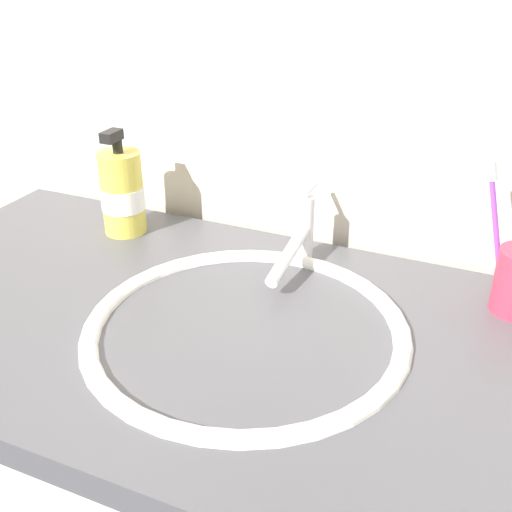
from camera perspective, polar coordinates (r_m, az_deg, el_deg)
sink_basin at (r=0.81m, az=-0.86°, el=-8.44°), size 0.41×0.41×0.10m
faucet at (r=0.92m, az=3.90°, el=1.72°), size 0.02×0.18×0.11m
toothbrush_purple at (r=0.87m, az=20.75°, el=2.72°), size 0.06×0.02×0.18m
soap_dispenser at (r=1.04m, az=-11.95°, el=5.57°), size 0.07×0.07×0.17m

